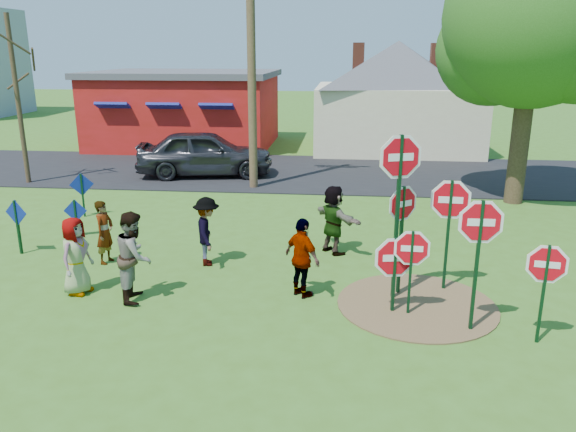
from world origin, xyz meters
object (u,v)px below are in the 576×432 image
Objects in this scene: person_b at (105,232)px; leafy_tree at (538,28)px; stop_sign_d at (450,208)px; person_a at (76,256)px; suv at (205,153)px; utility_pole at (251,43)px; stop_sign_b at (399,175)px; stop_sign_c at (479,236)px; stop_sign_a at (412,255)px.

person_b is 0.18× the size of leafy_tree.
person_a is (-7.73, -0.97, -0.98)m from stop_sign_d.
suv is (-0.08, 11.52, 0.13)m from person_a.
stop_sign_d is at bearing -57.63° from utility_pole.
stop_sign_c is (1.32, -1.25, -0.79)m from stop_sign_b.
stop_sign_a is 0.70× the size of stop_sign_c.
stop_sign_b is at bearing 111.03° from stop_sign_a.
stop_sign_a is at bearing -159.37° from suv.
person_a is 0.31× the size of suv.
suv is at bearing 102.35° from stop_sign_b.
stop_sign_c reaches higher than suv.
stop_sign_a is 10.89m from leafy_tree.
leafy_tree is at bearing 65.00° from stop_sign_a.
stop_sign_c is at bearing -62.15° from stop_sign_b.
stop_sign_c is 14.78m from suv.
stop_sign_a is at bearing -89.78° from stop_sign_b.
stop_sign_c is 0.49× the size of suv.
stop_sign_d is 7.86m from person_a.
stop_sign_c is 1.70× the size of person_b.
leafy_tree is at bearing 68.45° from stop_sign_d.
person_a is at bearing -102.64° from utility_pole.
stop_sign_a is 0.21× the size of leafy_tree.
stop_sign_b is at bearing -148.65° from stop_sign_d.
utility_pole is (2.26, -1.80, 4.21)m from suv.
suv is at bearing 11.76° from person_a.
suv is at bearing 121.66° from stop_sign_c.
person_b is (-6.75, 1.38, -1.84)m from stop_sign_b.
stop_sign_a is 0.51× the size of stop_sign_b.
utility_pole is (-5.55, 8.76, 3.36)m from stop_sign_d.
utility_pole is (2.18, 9.73, 4.34)m from person_a.
suv is 12.74m from leafy_tree.
leafy_tree is at bearing -41.76° from person_a.
person_a is 0.17× the size of utility_pole.
leafy_tree is at bearing 40.94° from stop_sign_b.
person_a is at bearing 164.72° from stop_sign_b.
person_a is at bearing -143.11° from leafy_tree.
stop_sign_d is at bearing -115.77° from leafy_tree.
stop_sign_b reaches higher than stop_sign_d.
person_b is at bearing 169.95° from suv.
stop_sign_c is at bearing -79.68° from stop_sign_d.
stop_sign_d is at bearing -153.20° from suv.
stop_sign_b is 0.66× the size of suv.
person_a is at bearing 170.68° from suv.
stop_sign_c is 10.73m from leafy_tree.
stop_sign_b is 2.14× the size of person_a.
leafy_tree is (3.66, 7.59, 3.80)m from stop_sign_d.
stop_sign_a is 1.66m from stop_sign_d.
stop_sign_d is 0.26× the size of utility_pole.
utility_pole is at bearing -6.11° from person_b.
stop_sign_a is at bearing -65.06° from utility_pole.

